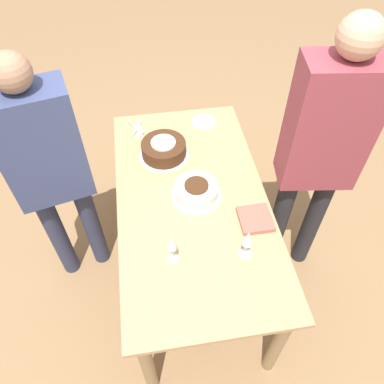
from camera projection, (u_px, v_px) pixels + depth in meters
The scene contains 11 objects.
ground_plane at pixel (192, 267), 2.70m from camera, with size 12.00×12.00×0.00m, color #8E6B47.
dining_table at pixel (192, 211), 2.20m from camera, with size 1.60×0.84×0.78m.
cake_center_white at pixel (196, 191), 2.09m from camera, with size 0.28×0.28×0.09m.
cake_front_chocolate at pixel (164, 149), 2.30m from camera, with size 0.31×0.31×0.11m.
wine_glass_near at pixel (248, 240), 1.77m from camera, with size 0.06×0.06×0.19m.
wine_glass_far at pixel (172, 244), 1.75m from camera, with size 0.06×0.06×0.20m.
dessert_plate_left at pixel (204, 122), 2.55m from camera, with size 0.17×0.17×0.01m.
fork_pile at pixel (138, 129), 2.49m from camera, with size 0.21×0.10×0.01m.
napkin_stack at pixel (255, 219), 1.99m from camera, with size 0.18×0.17×0.03m.
person_cutting at pixel (49, 166), 1.99m from camera, with size 0.30×0.44×1.63m.
person_watching at pixel (322, 147), 1.94m from camera, with size 0.27×0.43×1.77m.
Camera 1 is at (1.34, -0.21, 2.39)m, focal length 35.00 mm.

